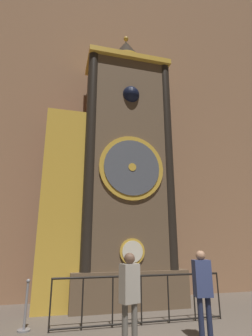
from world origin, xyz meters
The scene contains 6 objects.
cathedral_back_wall centered at (-0.09, 5.81, 7.78)m, with size 24.00×0.32×15.59m.
clock_tower centered at (-0.73, 4.56, 4.16)m, with size 4.52×1.76×9.95m.
railing_fence centered at (-0.47, 2.63, 0.61)m, with size 4.24×0.05×1.11m.
visitor_near centered at (-1.17, 1.15, 1.01)m, with size 0.39×0.32×1.68m.
visitor_far centered at (0.39, 1.23, 1.02)m, with size 0.37×0.26×1.71m.
stanchion_post centered at (-3.10, 2.89, 0.35)m, with size 0.28×0.28×1.07m.
Camera 1 is at (-2.58, -3.95, 1.88)m, focal length 28.00 mm.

